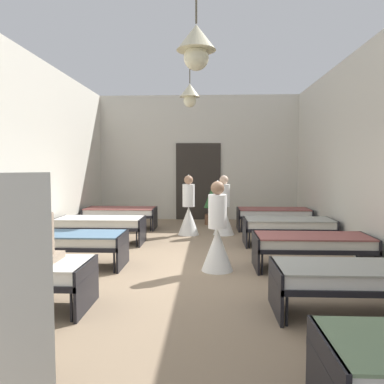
% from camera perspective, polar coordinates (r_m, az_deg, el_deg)
% --- Properties ---
extents(ground_plane, '(6.80, 11.96, 0.10)m').
position_cam_1_polar(ground_plane, '(6.54, -0.49, -11.72)').
color(ground_plane, '#8C755B').
extents(room_shell, '(6.60, 11.56, 3.89)m').
position_cam_1_polar(room_shell, '(7.62, 0.03, 5.72)').
color(room_shell, beige).
rests_on(room_shell, ground).
extents(bed_left_row_1, '(1.90, 0.84, 0.57)m').
position_cam_1_polar(bed_left_row_1, '(5.16, -25.57, -10.87)').
color(bed_left_row_1, black).
rests_on(bed_left_row_1, ground).
extents(bed_right_row_1, '(1.90, 0.84, 0.57)m').
position_cam_1_polar(bed_right_row_1, '(4.88, 23.49, -11.65)').
color(bed_right_row_1, black).
rests_on(bed_right_row_1, ground).
extents(bed_left_row_2, '(1.90, 0.84, 0.57)m').
position_cam_1_polar(bed_left_row_2, '(6.85, -18.01, -7.00)').
color(bed_left_row_2, black).
rests_on(bed_left_row_2, ground).
extents(bed_right_row_2, '(1.90, 0.84, 0.57)m').
position_cam_1_polar(bed_right_row_2, '(6.64, 17.59, -7.33)').
color(bed_right_row_2, black).
rests_on(bed_right_row_2, ground).
extents(bed_left_row_3, '(1.90, 0.84, 0.57)m').
position_cam_1_polar(bed_left_row_3, '(8.62, -13.57, -4.63)').
color(bed_left_row_3, black).
rests_on(bed_left_row_3, ground).
extents(bed_right_row_3, '(1.90, 0.84, 0.57)m').
position_cam_1_polar(bed_right_row_3, '(8.46, 14.25, -4.81)').
color(bed_right_row_3, black).
rests_on(bed_right_row_3, ground).
extents(bed_left_row_4, '(1.90, 0.84, 0.57)m').
position_cam_1_polar(bed_left_row_4, '(10.44, -10.68, -3.07)').
color(bed_left_row_4, black).
rests_on(bed_left_row_4, ground).
extents(bed_right_row_4, '(1.90, 0.84, 0.57)m').
position_cam_1_polar(bed_right_row_4, '(10.31, 12.11, -3.18)').
color(bed_right_row_4, black).
rests_on(bed_right_row_4, ground).
extents(nurse_near_aisle, '(0.52, 0.52, 1.49)m').
position_cam_1_polar(nurse_near_aisle, '(9.41, -0.52, -3.23)').
color(nurse_near_aisle, white).
rests_on(nurse_near_aisle, ground).
extents(nurse_mid_aisle, '(0.52, 0.52, 1.49)m').
position_cam_1_polar(nurse_mid_aisle, '(9.44, 4.78, -3.22)').
color(nurse_mid_aisle, white).
rests_on(nurse_mid_aisle, ground).
extents(nurse_far_aisle, '(0.52, 0.52, 1.49)m').
position_cam_1_polar(nurse_far_aisle, '(6.27, 3.82, -6.98)').
color(nurse_far_aisle, white).
rests_on(nurse_far_aisle, ground).
extents(patient_seated_primary, '(0.44, 0.44, 0.80)m').
position_cam_1_polar(patient_seated_primary, '(4.96, -21.81, -6.25)').
color(patient_seated_primary, gray).
rests_on(patient_seated_primary, bed_left_row_1).
extents(potted_plant, '(0.45, 0.45, 1.07)m').
position_cam_1_polar(potted_plant, '(11.01, 2.97, -1.79)').
color(potted_plant, brown).
rests_on(potted_plant, ground).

